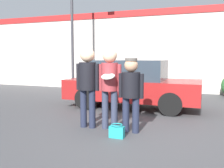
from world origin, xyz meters
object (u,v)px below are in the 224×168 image
Objects in this scene: person_right at (131,88)px; street_lamp at (76,13)px; parked_car_near at (132,84)px; handbag at (117,131)px; person_left at (88,79)px; person_middle_with_frisbee at (110,80)px.

person_right is 0.28× the size of street_lamp.
parked_car_near is 14.01× the size of handbag.
handbag is (0.87, -0.48, -0.99)m from person_left.
person_right reaches higher than parked_car_near.
parked_car_near is at bearing 105.44° from person_right.
street_lamp reaches higher than person_right.
person_right is at bearing -8.43° from person_middle_with_frisbee.
person_middle_with_frisbee reaches higher than handbag.
parked_car_near is (0.30, 2.62, -0.36)m from person_left.
person_left reaches higher than person_middle_with_frisbee.
person_middle_with_frisbee is at bearing -54.02° from street_lamp.
person_left reaches higher than person_right.
parked_car_near is at bearing -31.55° from street_lamp.
street_lamp reaches higher than person_middle_with_frisbee.
person_middle_with_frisbee is at bearing -85.21° from parked_car_near.
street_lamp is (-3.70, 4.46, 2.50)m from person_right.
person_middle_with_frisbee is 0.32× the size of street_lamp.
street_lamp reaches higher than parked_car_near.
person_middle_with_frisbee is at bearing 171.57° from person_right.
handbag is (3.54, -4.92, -3.33)m from street_lamp.
street_lamp reaches higher than handbag.
parked_car_near reaches higher than handbag.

